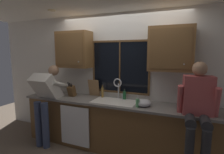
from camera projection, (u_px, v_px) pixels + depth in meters
back_wall at (121, 79)px, 3.44m from camera, size 5.97×0.12×2.55m
ceiling_downlight_left at (52, 10)px, 3.06m from camera, size 0.14×0.14×0.01m
window_glass at (120, 67)px, 3.34m from camera, size 1.10×0.02×0.95m
window_frame_top at (120, 41)px, 3.26m from camera, size 1.17×0.02×0.04m
window_frame_bottom at (120, 92)px, 3.40m from camera, size 1.17×0.02×0.04m
window_frame_left at (94, 66)px, 3.54m from camera, size 0.03×0.02×0.95m
window_frame_right at (149, 68)px, 3.11m from camera, size 0.03×0.02×0.95m
window_mullion_center at (120, 67)px, 3.33m from camera, size 0.02×0.02×0.95m
lower_cabinet_run at (114, 126)px, 3.23m from camera, size 3.57×0.58×0.88m
countertop at (114, 102)px, 3.15m from camera, size 3.63×0.62×0.04m
dishwasher_front at (75, 126)px, 3.19m from camera, size 0.60×0.02×0.74m
upper_cabinet_left at (74, 50)px, 3.49m from camera, size 0.70×0.36×0.72m
upper_cabinet_right at (171, 49)px, 2.79m from camera, size 0.70×0.36×0.72m
sink at (114, 106)px, 3.17m from camera, size 0.80×0.46×0.21m
faucet at (118, 86)px, 3.28m from camera, size 0.18×0.09×0.40m
person_standing at (46, 96)px, 3.36m from camera, size 0.53×0.70×1.55m
person_sitting_on_counter at (198, 104)px, 2.38m from camera, size 0.54×0.62×1.26m
knife_block at (72, 91)px, 3.50m from camera, size 0.12×0.18×0.32m
cutting_board at (94, 88)px, 3.53m from camera, size 0.23×0.09×0.34m
mixing_bowl at (144, 103)px, 2.86m from camera, size 0.25×0.25×0.12m
soap_dispenser at (138, 103)px, 2.81m from camera, size 0.06×0.07×0.19m
bottle_green_glass at (124, 95)px, 3.29m from camera, size 0.06×0.06×0.20m
bottle_tall_clear at (102, 92)px, 3.42m from camera, size 0.05×0.05×0.25m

